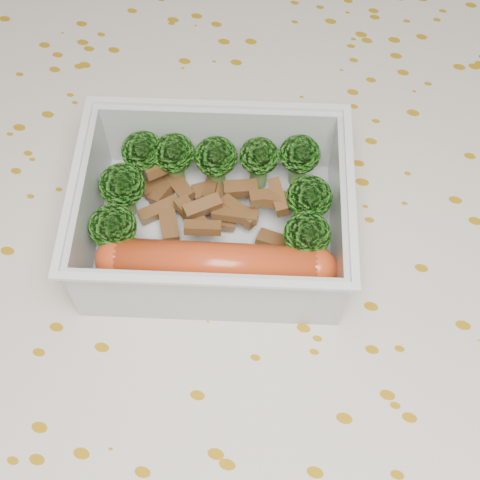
# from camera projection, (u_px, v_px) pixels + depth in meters

# --- Properties ---
(dining_table) EXTENTS (1.40, 0.90, 0.75)m
(dining_table) POSITION_uv_depth(u_px,v_px,m) (250.00, 321.00, 0.52)
(dining_table) COLOR brown
(dining_table) RESTS_ON ground
(tablecloth) EXTENTS (1.46, 0.96, 0.19)m
(tablecloth) POSITION_uv_depth(u_px,v_px,m) (251.00, 292.00, 0.47)
(tablecloth) COLOR beige
(tablecloth) RESTS_ON dining_table
(lunch_container) EXTENTS (0.20, 0.17, 0.06)m
(lunch_container) POSITION_uv_depth(u_px,v_px,m) (214.00, 220.00, 0.44)
(lunch_container) COLOR silver
(lunch_container) RESTS_ON tablecloth
(broccoli_florets) EXTENTS (0.15, 0.12, 0.04)m
(broccoli_florets) POSITION_uv_depth(u_px,v_px,m) (213.00, 183.00, 0.44)
(broccoli_florets) COLOR #608C3F
(broccoli_florets) RESTS_ON lunch_container
(meat_pile) EXTENTS (0.11, 0.06, 0.03)m
(meat_pile) POSITION_uv_depth(u_px,v_px,m) (212.00, 203.00, 0.45)
(meat_pile) COLOR brown
(meat_pile) RESTS_ON lunch_container
(sausage) EXTENTS (0.15, 0.06, 0.03)m
(sausage) POSITION_uv_depth(u_px,v_px,m) (216.00, 264.00, 0.41)
(sausage) COLOR #B53A17
(sausage) RESTS_ON lunch_container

